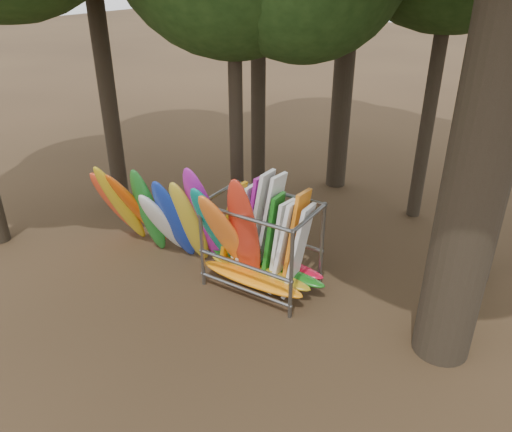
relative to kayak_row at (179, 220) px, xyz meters
The scene contains 3 objects.
ground 2.13m from the kayak_row, 14.21° to the right, with size 120.00×120.00×0.00m, color #47331E.
kayak_row is the anchor object (origin of this frame).
storage_rack 2.26m from the kayak_row, 10.26° to the left, with size 3.21×1.50×2.92m.
Camera 1 is at (5.88, -7.85, 7.06)m, focal length 35.00 mm.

